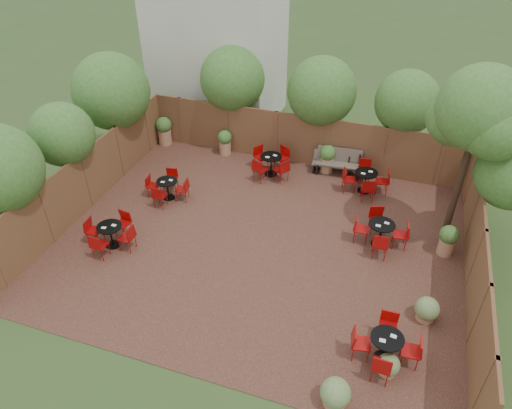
% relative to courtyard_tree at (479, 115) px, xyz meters
% --- Properties ---
extents(ground, '(80.00, 80.00, 0.00)m').
position_rel_courtyard_tree_xyz_m(ground, '(-5.33, -1.95, -4.17)').
color(ground, '#354F23').
rests_on(ground, ground).
extents(courtyard_paving, '(12.00, 10.00, 0.02)m').
position_rel_courtyard_tree_xyz_m(courtyard_paving, '(-5.33, -1.95, -4.16)').
color(courtyard_paving, '#3B2018').
rests_on(courtyard_paving, ground).
extents(fence_back, '(12.00, 0.08, 2.00)m').
position_rel_courtyard_tree_xyz_m(fence_back, '(-5.33, 3.05, -3.17)').
color(fence_back, brown).
rests_on(fence_back, ground).
extents(fence_left, '(0.08, 10.00, 2.00)m').
position_rel_courtyard_tree_xyz_m(fence_left, '(-11.33, -1.95, -3.17)').
color(fence_left, brown).
rests_on(fence_left, ground).
extents(fence_right, '(0.08, 10.00, 2.00)m').
position_rel_courtyard_tree_xyz_m(fence_right, '(0.67, -1.95, -3.17)').
color(fence_right, brown).
rests_on(fence_right, ground).
extents(neighbour_building, '(5.00, 4.00, 8.00)m').
position_rel_courtyard_tree_xyz_m(neighbour_building, '(-9.83, 6.05, -0.17)').
color(neighbour_building, beige).
rests_on(neighbour_building, ground).
extents(overhang_foliage, '(15.60, 10.69, 2.76)m').
position_rel_courtyard_tree_xyz_m(overhang_foliage, '(-7.81, 1.02, -1.43)').
color(overhang_foliage, '#366621').
rests_on(overhang_foliage, ground).
extents(courtyard_tree, '(2.54, 2.44, 5.48)m').
position_rel_courtyard_tree_xyz_m(courtyard_tree, '(0.00, 0.00, 0.00)').
color(courtyard_tree, black).
rests_on(courtyard_tree, courtyard_paving).
extents(park_bench_left, '(1.39, 0.53, 0.85)m').
position_rel_courtyard_tree_xyz_m(park_bench_left, '(-4.07, 2.67, -3.71)').
color(park_bench_left, brown).
rests_on(park_bench_left, courtyard_paving).
extents(park_bench_right, '(1.66, 0.63, 1.01)m').
position_rel_courtyard_tree_xyz_m(park_bench_right, '(-3.81, 2.68, -3.63)').
color(park_bench_right, brown).
rests_on(park_bench_right, courtyard_paving).
extents(bistro_tables, '(9.78, 8.52, 0.90)m').
position_rel_courtyard_tree_xyz_m(bistro_tables, '(-4.84, -0.99, -3.71)').
color(bistro_tables, black).
rests_on(bistro_tables, courtyard_paving).
extents(planters, '(11.62, 4.07, 1.17)m').
position_rel_courtyard_tree_xyz_m(planters, '(-6.43, 2.03, -3.57)').
color(planters, '#A47252').
rests_on(planters, courtyard_paving).
extents(low_shrubs, '(2.37, 3.71, 0.72)m').
position_rel_courtyard_tree_xyz_m(low_shrubs, '(-1.30, -5.26, -3.83)').
color(low_shrubs, '#A47252').
rests_on(low_shrubs, courtyard_paving).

